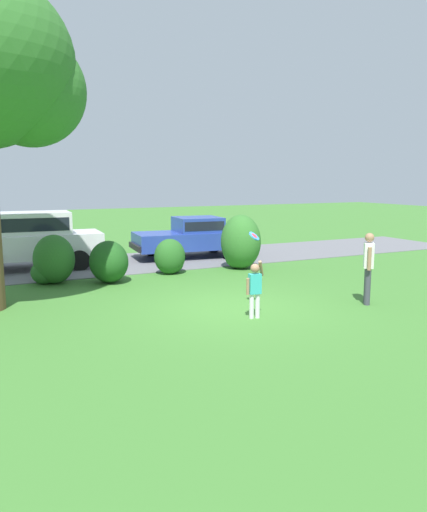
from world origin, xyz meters
The scene contains 11 objects.
ground_plane centered at (0.00, 0.00, 0.00)m, with size 80.00×80.00×0.00m, color #3D752D.
driveway_strip centered at (0.00, 7.19, 0.01)m, with size 28.00×4.40×0.02m, color slate.
shrub_near_tree centered at (-3.36, 4.76, 0.66)m, with size 1.25×1.28×1.43m.
shrub_centre_left centered at (-1.86, 4.17, 0.62)m, with size 1.12×1.33×1.23m.
shrub_centre centered at (0.26, 4.66, 0.51)m, with size 1.01×0.89×1.13m.
shrub_centre_right centered at (2.73, 4.52, 0.83)m, with size 1.33×1.44×1.83m.
parked_sedan centered at (2.21, 7.39, 0.85)m, with size 4.54×2.38×1.56m.
parked_suv centered at (-3.61, 7.47, 1.08)m, with size 4.78×2.27×1.92m.
child_thrower centered at (0.06, -0.97, 0.72)m, with size 0.47×0.24×1.29m.
frisbee centered at (0.43, -0.28, 1.72)m, with size 0.32×0.25×0.27m.
adult_onlooker centered at (3.15, -1.08, 0.98)m, with size 0.40×0.44×1.74m.
Camera 1 is at (-5.36, -10.08, 3.03)m, focal length 34.93 mm.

